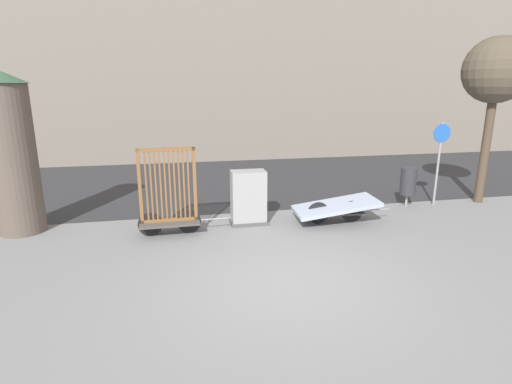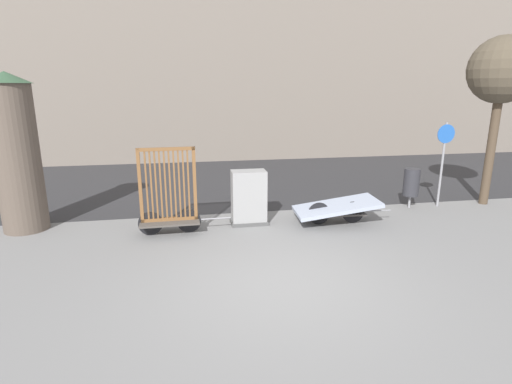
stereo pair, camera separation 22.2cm
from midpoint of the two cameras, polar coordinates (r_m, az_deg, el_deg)
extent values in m
plane|color=slate|center=(6.73, 5.12, -12.82)|extent=(60.00, 60.00, 0.00)
cube|color=#2D2D30|center=(13.83, -3.20, 1.71)|extent=(56.00, 7.48, 0.01)
cube|color=slate|center=(19.26, -5.66, 19.23)|extent=(48.00, 4.00, 9.31)
cube|color=#4C4742|center=(8.88, -11.50, -4.15)|extent=(1.28, 0.65, 0.04)
cylinder|color=black|center=(8.89, -8.84, -4.13)|extent=(0.52, 0.05, 0.52)
cylinder|color=black|center=(8.90, -14.16, -4.40)|extent=(0.52, 0.05, 0.52)
cylinder|color=gray|center=(8.93, -5.17, -3.81)|extent=(0.70, 0.05, 0.03)
cube|color=brown|center=(8.86, -11.52, -3.81)|extent=(1.21, 0.10, 0.07)
cube|color=brown|center=(8.51, -12.05, 6.01)|extent=(1.21, 0.10, 0.07)
cube|color=brown|center=(8.68, -15.52, 0.81)|extent=(0.07, 0.07, 1.60)
cube|color=brown|center=(8.67, -8.03, 1.19)|extent=(0.07, 0.07, 1.60)
cube|color=brown|center=(8.67, -14.66, 0.85)|extent=(0.04, 0.05, 1.53)
cube|color=brown|center=(8.67, -14.02, 0.89)|extent=(0.04, 0.05, 1.53)
cube|color=brown|center=(8.66, -13.38, 0.92)|extent=(0.04, 0.05, 1.53)
cube|color=brown|center=(8.66, -12.74, 0.95)|extent=(0.04, 0.05, 1.53)
cube|color=brown|center=(8.66, -12.10, 0.98)|extent=(0.04, 0.05, 1.53)
cube|color=brown|center=(8.66, -11.46, 1.02)|extent=(0.04, 0.05, 1.53)
cube|color=brown|center=(8.66, -10.82, 1.05)|extent=(0.04, 0.05, 1.53)
cube|color=brown|center=(8.66, -10.18, 1.08)|extent=(0.04, 0.05, 1.53)
cube|color=brown|center=(8.66, -9.54, 1.11)|extent=(0.04, 0.05, 1.53)
cube|color=brown|center=(8.66, -8.90, 1.15)|extent=(0.04, 0.05, 1.53)
cube|color=#4C4742|center=(9.56, 12.02, -2.82)|extent=(1.31, 0.71, 0.04)
cylinder|color=black|center=(9.70, 14.33, -2.83)|extent=(0.52, 0.07, 0.52)
cylinder|color=black|center=(9.44, 9.64, -3.04)|extent=(0.52, 0.07, 0.52)
cylinder|color=gray|center=(9.91, 17.44, -2.56)|extent=(0.70, 0.08, 0.03)
cube|color=#9EA8BC|center=(9.52, 12.06, -2.06)|extent=(1.98, 1.14, 0.36)
cube|color=#4C4C4C|center=(9.43, -0.35, -4.27)|extent=(0.85, 0.52, 0.08)
cube|color=gray|center=(9.26, -0.35, -0.79)|extent=(0.79, 0.46, 1.27)
cylinder|color=gray|center=(11.41, 21.59, -1.27)|extent=(0.06, 0.06, 0.34)
cylinder|color=#2D2D33|center=(11.29, 21.84, 1.30)|extent=(0.41, 0.41, 0.72)
cylinder|color=gray|center=(11.67, 25.52, 3.47)|extent=(0.06, 0.06, 2.24)
cylinder|color=blue|center=(11.54, 26.03, 7.48)|extent=(0.49, 0.02, 0.49)
cylinder|color=brown|center=(10.03, -30.42, 4.02)|extent=(0.94, 0.94, 3.19)
cone|color=#335138|center=(9.92, -31.73, 13.79)|extent=(1.05, 1.05, 0.24)
cylinder|color=#4C3D2D|center=(12.48, 30.98, 5.30)|extent=(0.23, 0.23, 3.04)
sphere|color=brown|center=(12.39, 32.24, 14.57)|extent=(1.70, 1.70, 1.70)
camera|label=1|loc=(0.11, -89.28, 0.19)|focal=28.00mm
camera|label=2|loc=(0.11, 90.72, -0.19)|focal=28.00mm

